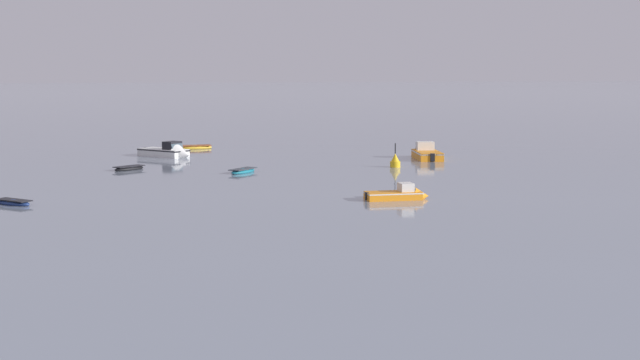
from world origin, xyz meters
TOP-DOWN VIEW (x-y plane):
  - motorboat_moored_0 at (-1.40, 61.63)m, footprint 2.58×6.40m
  - motorboat_moored_2 at (-25.84, 66.59)m, footprint 5.76×5.65m
  - rowboat_moored_1 at (-35.90, 34.88)m, footprint 2.87×2.74m
  - rowboat_moored_3 at (-19.71, 51.52)m, footprint 2.77×3.22m
  - rowboat_moored_5 at (-23.26, 75.12)m, footprint 3.82×1.90m
  - motorboat_moored_4 at (-10.03, 33.65)m, footprint 4.55×1.89m
  - rowboat_moored_7 at (-29.32, 55.10)m, footprint 2.97×2.85m
  - channel_buoy at (-6.07, 54.01)m, footprint 0.90×0.90m

SIDE VIEW (x-z plane):
  - rowboat_moored_1 at x=-35.90m, z-range -0.11..0.36m
  - rowboat_moored_7 at x=-29.32m, z-range -0.11..0.37m
  - rowboat_moored_3 at x=-19.71m, z-range -0.12..0.39m
  - rowboat_moored_5 at x=-23.26m, z-range -0.13..0.45m
  - motorboat_moored_4 at x=-10.03m, z-range -0.59..1.09m
  - motorboat_moored_2 at x=-25.84m, z-range -0.80..1.49m
  - motorboat_moored_0 at x=-1.40m, z-range -0.83..1.54m
  - channel_buoy at x=-6.07m, z-range -0.69..1.61m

